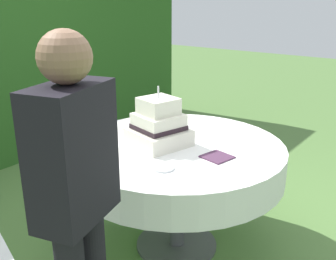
{
  "coord_description": "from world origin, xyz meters",
  "views": [
    {
      "loc": [
        -1.96,
        -1.42,
        1.7
      ],
      "look_at": [
        -0.04,
        0.05,
        0.88
      ],
      "focal_mm": 42.02,
      "sensor_mm": 36.0,
      "label": 1
    }
  ],
  "objects_px": {
    "cake_table": "(177,160)",
    "serving_plate_near": "(164,121)",
    "wedding_cake": "(159,126)",
    "serving_plate_far": "(163,168)",
    "standing_person": "(77,200)",
    "napkin_stack": "(217,157)"
  },
  "relations": [
    {
      "from": "serving_plate_near",
      "to": "napkin_stack",
      "type": "xyz_separation_m",
      "value": [
        -0.38,
        -0.71,
        -0.0
      ]
    },
    {
      "from": "serving_plate_near",
      "to": "cake_table",
      "type": "bearing_deg",
      "value": -131.81
    },
    {
      "from": "cake_table",
      "to": "serving_plate_near",
      "type": "xyz_separation_m",
      "value": [
        0.34,
        0.38,
        0.12
      ]
    },
    {
      "from": "napkin_stack",
      "to": "cake_table",
      "type": "bearing_deg",
      "value": 83.43
    },
    {
      "from": "cake_table",
      "to": "serving_plate_near",
      "type": "bearing_deg",
      "value": 48.19
    },
    {
      "from": "serving_plate_near",
      "to": "serving_plate_far",
      "type": "height_order",
      "value": "same"
    },
    {
      "from": "cake_table",
      "to": "napkin_stack",
      "type": "height_order",
      "value": "napkin_stack"
    },
    {
      "from": "cake_table",
      "to": "serving_plate_near",
      "type": "height_order",
      "value": "serving_plate_near"
    },
    {
      "from": "serving_plate_far",
      "to": "standing_person",
      "type": "distance_m",
      "value": 0.73
    },
    {
      "from": "cake_table",
      "to": "serving_plate_near",
      "type": "distance_m",
      "value": 0.53
    },
    {
      "from": "wedding_cake",
      "to": "napkin_stack",
      "type": "xyz_separation_m",
      "value": [
        0.04,
        -0.42,
        -0.12
      ]
    },
    {
      "from": "cake_table",
      "to": "napkin_stack",
      "type": "relative_size",
      "value": 8.85
    },
    {
      "from": "wedding_cake",
      "to": "serving_plate_near",
      "type": "xyz_separation_m",
      "value": [
        0.42,
        0.29,
        -0.12
      ]
    },
    {
      "from": "wedding_cake",
      "to": "serving_plate_far",
      "type": "relative_size",
      "value": 3.31
    },
    {
      "from": "napkin_stack",
      "to": "standing_person",
      "type": "height_order",
      "value": "standing_person"
    },
    {
      "from": "serving_plate_far",
      "to": "serving_plate_near",
      "type": "bearing_deg",
      "value": 37.97
    },
    {
      "from": "wedding_cake",
      "to": "serving_plate_far",
      "type": "xyz_separation_m",
      "value": [
        -0.29,
        -0.26,
        -0.12
      ]
    },
    {
      "from": "wedding_cake",
      "to": "serving_plate_far",
      "type": "distance_m",
      "value": 0.41
    },
    {
      "from": "cake_table",
      "to": "wedding_cake",
      "type": "bearing_deg",
      "value": 128.49
    },
    {
      "from": "wedding_cake",
      "to": "standing_person",
      "type": "relative_size",
      "value": 0.26
    },
    {
      "from": "serving_plate_far",
      "to": "cake_table",
      "type": "bearing_deg",
      "value": 24.87
    },
    {
      "from": "standing_person",
      "to": "wedding_cake",
      "type": "bearing_deg",
      "value": 20.67
    }
  ]
}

